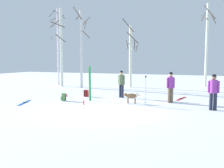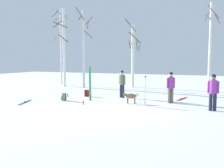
% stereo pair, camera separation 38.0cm
% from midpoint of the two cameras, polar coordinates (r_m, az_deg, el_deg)
% --- Properties ---
extents(ground_plane, '(60.00, 60.00, 0.00)m').
position_cam_midpoint_polar(ground_plane, '(11.73, -1.12, -6.00)').
color(ground_plane, white).
extents(person_0, '(0.49, 0.34, 1.72)m').
position_cam_midpoint_polar(person_0, '(15.37, 3.07, 0.43)').
color(person_0, '#1E2338').
rests_on(person_0, ground_plane).
extents(person_1, '(0.52, 0.34, 1.72)m').
position_cam_midpoint_polar(person_1, '(12.31, 23.39, -1.29)').
color(person_1, '#1E2338').
rests_on(person_1, ground_plane).
extents(person_2, '(0.40, 0.39, 1.72)m').
position_cam_midpoint_polar(person_2, '(13.83, 14.34, -0.31)').
color(person_2, '#72604C').
rests_on(person_2, ground_plane).
extents(dog, '(0.88, 0.37, 0.57)m').
position_cam_midpoint_polar(dog, '(13.41, 5.14, -2.89)').
color(dog, brown).
rests_on(dog, ground_plane).
extents(ski_pair_planted_0, '(0.11, 0.13, 2.02)m').
position_cam_midpoint_polar(ski_pair_planted_0, '(14.26, -4.39, 0.11)').
color(ski_pair_planted_0, green).
rests_on(ski_pair_planted_0, ground_plane).
extents(ski_pair_lying_0, '(0.50, 1.65, 0.05)m').
position_cam_midpoint_polar(ski_pair_lying_0, '(15.56, 16.77, -3.34)').
color(ski_pair_lying_0, red).
rests_on(ski_pair_lying_0, ground_plane).
extents(ski_pair_lying_1, '(0.79, 1.67, 0.05)m').
position_cam_midpoint_polar(ski_pair_lying_1, '(14.48, -18.92, -4.05)').
color(ski_pair_lying_1, blue).
rests_on(ski_pair_lying_1, ground_plane).
extents(ski_poles_0, '(0.07, 0.28, 1.53)m').
position_cam_midpoint_polar(ski_poles_0, '(13.31, 8.62, -1.14)').
color(ski_poles_0, '#B2B2BC').
rests_on(ski_poles_0, ground_plane).
extents(backpack_0, '(0.28, 0.31, 0.44)m').
position_cam_midpoint_polar(backpack_0, '(15.96, -5.18, -2.17)').
color(backpack_0, red).
rests_on(backpack_0, ground_plane).
extents(backpack_1, '(0.34, 0.32, 0.44)m').
position_cam_midpoint_polar(backpack_1, '(14.52, -10.46, -3.01)').
color(backpack_1, '#4C7F3F').
rests_on(backpack_1, ground_plane).
extents(water_bottle_0, '(0.07, 0.07, 0.21)m').
position_cam_midpoint_polar(water_bottle_0, '(16.02, -9.63, -2.62)').
color(water_bottle_0, red).
rests_on(water_bottle_0, ground_plane).
extents(water_bottle_1, '(0.07, 0.07, 0.22)m').
position_cam_midpoint_polar(water_bottle_1, '(13.09, -5.90, -4.36)').
color(water_bottle_1, red).
rests_on(water_bottle_1, ground_plane).
extents(birch_tree_0, '(1.67, 1.68, 7.26)m').
position_cam_midpoint_polar(birch_tree_0, '(24.10, -11.44, 8.89)').
color(birch_tree_0, silver).
rests_on(birch_tree_0, ground_plane).
extents(birch_tree_1, '(1.61, 1.62, 6.93)m').
position_cam_midpoint_polar(birch_tree_1, '(22.47, -10.71, 8.60)').
color(birch_tree_1, silver).
rests_on(birch_tree_1, ground_plane).
extents(birch_tree_2, '(1.30, 1.40, 6.81)m').
position_cam_midpoint_polar(birch_tree_2, '(21.22, -6.11, 8.62)').
color(birch_tree_2, silver).
rests_on(birch_tree_2, ground_plane).
extents(birch_tree_3, '(1.40, 1.50, 5.92)m').
position_cam_midpoint_polar(birch_tree_3, '(21.42, 5.44, 6.88)').
color(birch_tree_3, silver).
rests_on(birch_tree_3, ground_plane).
extents(birch_tree_4, '(1.34, 1.26, 7.33)m').
position_cam_midpoint_polar(birch_tree_4, '(23.33, 22.42, 8.81)').
color(birch_tree_4, silver).
rests_on(birch_tree_4, ground_plane).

